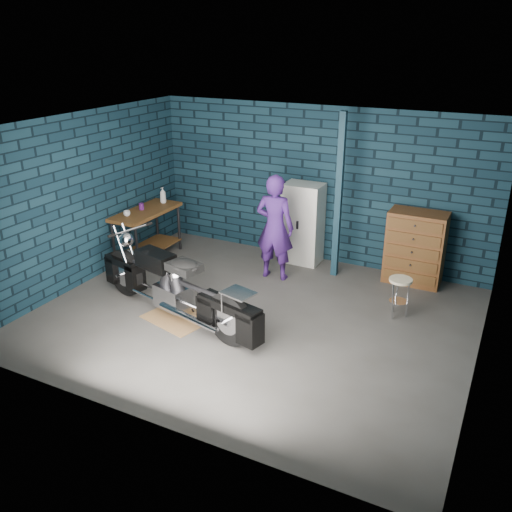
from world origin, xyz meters
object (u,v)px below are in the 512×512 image
(person, at_px, (275,227))
(locker, at_px, (302,224))
(workbench, at_px, (148,235))
(tool_chest, at_px, (415,248))
(motorcycle, at_px, (175,282))
(shop_stool, at_px, (399,298))
(storage_bin, at_px, (132,261))

(person, height_order, locker, person)
(workbench, height_order, tool_chest, tool_chest)
(workbench, relative_size, person, 0.80)
(motorcycle, distance_m, person, 2.04)
(locker, bearing_deg, workbench, -156.21)
(person, relative_size, shop_stool, 2.95)
(workbench, height_order, locker, locker)
(motorcycle, bearing_deg, person, 85.76)
(motorcycle, bearing_deg, workbench, 150.89)
(tool_chest, bearing_deg, locker, 180.00)
(motorcycle, height_order, shop_stool, motorcycle)
(storage_bin, bearing_deg, workbench, 92.29)
(locker, height_order, shop_stool, locker)
(person, bearing_deg, shop_stool, 164.67)
(workbench, bearing_deg, motorcycle, -43.43)
(tool_chest, xyz_separation_m, shop_stool, (0.06, -1.26, -0.30))
(workbench, bearing_deg, person, 6.91)
(motorcycle, xyz_separation_m, locker, (0.80, 2.74, 0.13))
(workbench, bearing_deg, shop_stool, -1.90)
(tool_chest, bearing_deg, workbench, -166.04)
(workbench, xyz_separation_m, motorcycle, (1.72, -1.63, 0.12))
(motorcycle, relative_size, person, 1.49)
(locker, bearing_deg, person, -100.51)
(locker, height_order, tool_chest, locker)
(person, relative_size, storage_bin, 4.29)
(locker, relative_size, tool_chest, 1.19)
(workbench, distance_m, person, 2.42)
(locker, xyz_separation_m, tool_chest, (1.94, 0.00, -0.11))
(shop_stool, bearing_deg, storage_bin, -175.56)
(storage_bin, height_order, tool_chest, tool_chest)
(person, relative_size, locker, 1.23)
(tool_chest, bearing_deg, storage_bin, -160.08)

